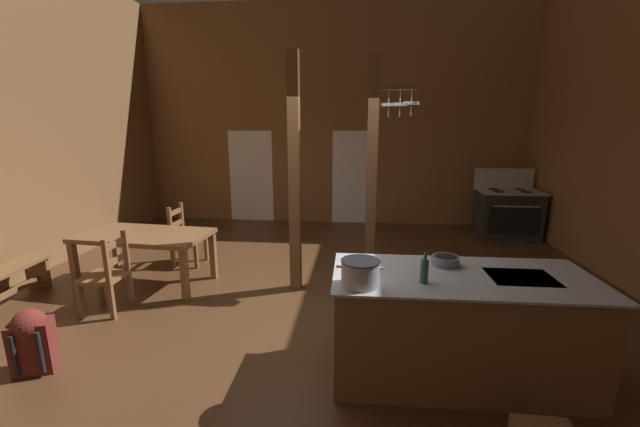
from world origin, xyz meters
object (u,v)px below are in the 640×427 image
Objects in this scene: mixing_bowl_on_counter at (445,261)px; dining_table at (145,239)px; ladderback_chair_near_window at (185,236)px; bottle_tall_on_counter at (424,271)px; kitchen_island at (458,326)px; stove_range at (507,213)px; stockpot_on_counter at (360,273)px; ladderback_chair_by_post at (108,275)px; backpack at (32,339)px.

dining_table is at bearing 159.25° from mixing_bowl_on_counter.
ladderback_chair_near_window is 4.23m from bottle_tall_on_counter.
kitchen_island is 4.98m from stove_range.
mixing_bowl_on_counter is at bearing 34.47° from stockpot_on_counter.
ladderback_chair_by_post is 3.62m from bottle_tall_on_counter.
bottle_tall_on_counter reaches higher than dining_table.
bottle_tall_on_counter is at bearing -116.72° from stove_range.
stockpot_on_counter is (2.92, -1.11, 0.59)m from ladderback_chair_by_post.
backpack is at bearing -177.77° from bottle_tall_on_counter.
ladderback_chair_near_window is 4.19m from mixing_bowl_on_counter.
ladderback_chair_near_window is at bearing 79.13° from dining_table.
ladderback_chair_near_window is 3.98× the size of mixing_bowl_on_counter.
stove_range is 3.52× the size of stockpot_on_counter.
ladderback_chair_by_post is at bearing 163.59° from bottle_tall_on_counter.
kitchen_island is 2.29× the size of ladderback_chair_near_window.
kitchen_island is at bearing -23.19° from dining_table.
stockpot_on_counter reaches higher than mixing_bowl_on_counter.
stockpot_on_counter is 0.92m from mixing_bowl_on_counter.
ladderback_chair_by_post is at bearing 159.15° from stockpot_on_counter.
stockpot_on_counter is at bearing -160.78° from kitchen_island.
backpack is (0.04, -1.14, -0.14)m from ladderback_chair_by_post.
stove_range is 5.33m from bottle_tall_on_counter.
stockpot_on_counter is at bearing -120.82° from stove_range.
dining_table is 1.96m from backpack.
mixing_bowl_on_counter is at bearing 113.52° from kitchen_island.
dining_table is 7.43× the size of mixing_bowl_on_counter.
dining_table is 3.93m from mixing_bowl_on_counter.
backpack is (-0.14, -2.80, -0.14)m from ladderback_chair_near_window.
ladderback_chair_by_post is (-0.19, -1.66, 0.00)m from ladderback_chair_near_window.
stove_range reaches higher than bottle_tall_on_counter.
kitchen_island is 9.10× the size of mixing_bowl_on_counter.
stove_range is at bearing 63.76° from mixing_bowl_on_counter.
ladderback_chair_near_window reaches higher than kitchen_island.
stove_range is at bearing 26.88° from dining_table.
mixing_bowl_on_counter reaches higher than ladderback_chair_by_post.
kitchen_island is 1.07m from stockpot_on_counter.
backpack is (-5.77, -4.87, -0.17)m from stove_range.
ladderback_chair_by_post is 1.15m from backpack.
ladderback_chair_by_post is at bearing 170.86° from mixing_bowl_on_counter.
mixing_bowl_on_counter is at bearing -32.75° from ladderback_chair_near_window.
stove_range is at bearing 40.17° from backpack.
ladderback_chair_near_window is at bearing -159.76° from stove_range.
kitchen_island is 4.36m from ladderback_chair_near_window.
backpack is at bearing -175.02° from kitchen_island.
stove_range reaches higher than backpack.
stockpot_on_counter is at bearing -33.33° from dining_table.
stove_range is 5.27× the size of bottle_tall_on_counter.
stockpot_on_counter is 1.50× the size of bottle_tall_on_counter.
ladderback_chair_near_window is (0.17, 0.86, -0.20)m from dining_table.
dining_table is (-5.79, -2.93, 0.17)m from stove_range.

